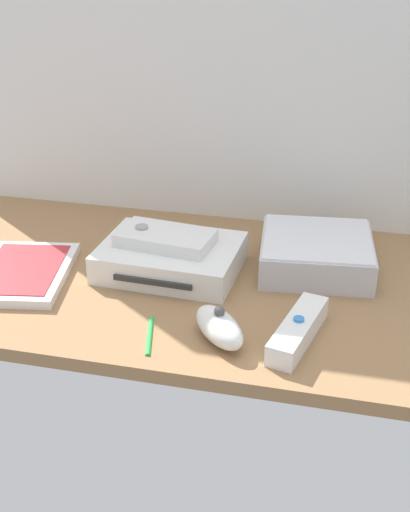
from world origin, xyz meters
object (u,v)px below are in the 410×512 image
at_px(remote_wand, 298,330).
at_px(game_case, 23,273).
at_px(game_console, 170,258).
at_px(remote_nunchuk, 219,327).
at_px(remote_classic_pad, 166,238).
at_px(mini_computer, 316,253).
at_px(stylus_pen, 150,334).

bearing_deg(remote_wand, game_case, -177.36).
xyz_separation_m(game_console, remote_nunchuk, (0.12, -0.17, -0.00)).
relative_size(remote_wand, remote_nunchuk, 1.45).
bearing_deg(remote_classic_pad, mini_computer, 21.03).
bearing_deg(stylus_pen, game_case, 154.90).
distance_m(remote_wand, stylus_pen, 0.19).
bearing_deg(remote_classic_pad, game_case, -152.89).
height_order(remote_nunchuk, stylus_pen, remote_nunchuk).
xyz_separation_m(mini_computer, game_case, (-0.43, -0.13, -0.02)).
distance_m(game_console, remote_nunchuk, 0.21).
distance_m(game_case, stylus_pen, 0.26).
height_order(game_case, remote_classic_pad, remote_classic_pad).
bearing_deg(game_case, mini_computer, 6.88).
bearing_deg(remote_classic_pad, game_console, -8.00).
relative_size(mini_computer, game_case, 0.89).
distance_m(game_console, game_case, 0.23).
bearing_deg(remote_nunchuk, remote_wand, -26.79).
xyz_separation_m(remote_wand, stylus_pen, (-0.19, -0.04, -0.01)).
xyz_separation_m(game_console, game_case, (-0.21, -0.07, -0.01)).
bearing_deg(game_case, remote_classic_pad, 10.02).
distance_m(game_console, remote_wand, 0.26).
bearing_deg(game_case, remote_nunchuk, -26.97).
relative_size(game_case, remote_nunchuk, 2.02).
xyz_separation_m(mini_computer, stylus_pen, (-0.20, -0.24, -0.02)).
height_order(game_case, stylus_pen, game_case).
xyz_separation_m(remote_wand, remote_classic_pad, (-0.22, 0.15, 0.04)).
distance_m(mini_computer, remote_nunchuk, 0.25).
distance_m(mini_computer, game_case, 0.45).
height_order(game_case, remote_nunchuk, remote_nunchuk).
height_order(mini_computer, game_case, mini_computer).
relative_size(remote_nunchuk, remote_classic_pad, 0.69).
height_order(remote_classic_pad, stylus_pen, remote_classic_pad).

